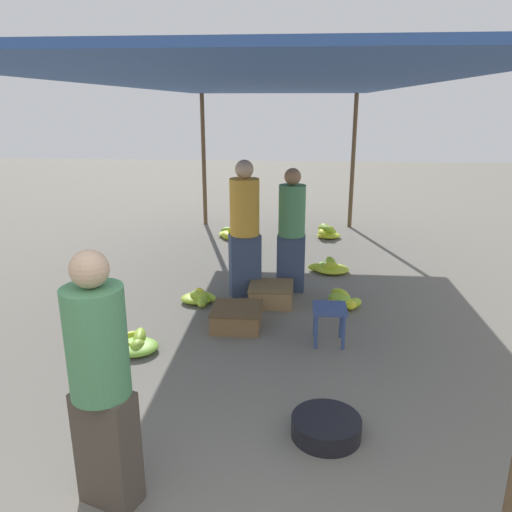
% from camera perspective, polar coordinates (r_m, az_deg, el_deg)
% --- Properties ---
extents(canopy_post_back_left, '(0.08, 0.08, 2.56)m').
position_cam_1_polar(canopy_post_back_left, '(10.09, -5.99, 10.74)').
color(canopy_post_back_left, brown).
rests_on(canopy_post_back_left, ground).
extents(canopy_post_back_right, '(0.08, 0.08, 2.56)m').
position_cam_1_polar(canopy_post_back_right, '(9.97, 11.01, 10.45)').
color(canopy_post_back_right, brown).
rests_on(canopy_post_back_right, ground).
extents(canopy_tarp, '(3.32, 8.24, 0.04)m').
position_cam_1_polar(canopy_tarp, '(5.95, 0.96, 19.01)').
color(canopy_tarp, '#33569E').
rests_on(canopy_tarp, canopy_post_front_left).
extents(vendor_foreground, '(0.44, 0.44, 1.63)m').
position_cam_1_polar(vendor_foreground, '(3.09, -17.33, -13.39)').
color(vendor_foreground, '#4C4238').
rests_on(vendor_foreground, ground).
extents(stool, '(0.34, 0.34, 0.40)m').
position_cam_1_polar(stool, '(5.15, 8.40, -6.55)').
color(stool, '#384C84').
rests_on(stool, ground).
extents(basin_black, '(0.52, 0.52, 0.15)m').
position_cam_1_polar(basin_black, '(3.94, 8.02, -18.78)').
color(basin_black, black).
rests_on(basin_black, ground).
extents(banana_pile_left_0, '(0.57, 0.66, 0.20)m').
position_cam_1_polar(banana_pile_left_0, '(9.26, -2.63, 2.64)').
color(banana_pile_left_0, '#A8C72E').
rests_on(banana_pile_left_0, ground).
extents(banana_pile_left_1, '(0.50, 0.51, 0.16)m').
position_cam_1_polar(banana_pile_left_1, '(5.21, -13.82, -9.79)').
color(banana_pile_left_1, '#8DBD33').
rests_on(banana_pile_left_1, ground).
extents(banana_pile_left_2, '(0.49, 0.43, 0.18)m').
position_cam_1_polar(banana_pile_left_2, '(6.24, -6.45, -4.75)').
color(banana_pile_left_2, '#9EC330').
rests_on(banana_pile_left_2, ground).
extents(banana_pile_right_0, '(0.61, 0.44, 0.21)m').
position_cam_1_polar(banana_pile_right_0, '(7.39, 8.33, -1.31)').
color(banana_pile_right_0, '#B6CD2C').
rests_on(banana_pile_right_0, ground).
extents(banana_pile_right_1, '(0.45, 0.42, 0.26)m').
position_cam_1_polar(banana_pile_right_1, '(9.23, 8.05, 2.74)').
color(banana_pile_right_1, '#91BE32').
rests_on(banana_pile_right_1, ground).
extents(banana_pile_right_2, '(0.47, 0.50, 0.18)m').
position_cam_1_polar(banana_pile_right_2, '(6.17, 9.92, -5.08)').
color(banana_pile_right_2, '#7DB636').
rests_on(banana_pile_right_2, ground).
extents(crate_near, '(0.54, 0.54, 0.24)m').
position_cam_1_polar(crate_near, '(6.18, 1.74, -4.35)').
color(crate_near, '#9E7A4C').
rests_on(crate_near, ground).
extents(crate_mid, '(0.54, 0.54, 0.23)m').
position_cam_1_polar(crate_mid, '(5.54, -2.23, -7.00)').
color(crate_mid, brown).
rests_on(crate_mid, ground).
extents(shopper_walking_mid, '(0.37, 0.36, 1.61)m').
position_cam_1_polar(shopper_walking_mid, '(6.40, 4.09, 3.12)').
color(shopper_walking_mid, '#384766').
rests_on(shopper_walking_mid, ground).
extents(shopper_walking_far, '(0.46, 0.46, 1.73)m').
position_cam_1_polar(shopper_walking_far, '(6.21, -1.30, 3.31)').
color(shopper_walking_far, '#384766').
rests_on(shopper_walking_far, ground).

